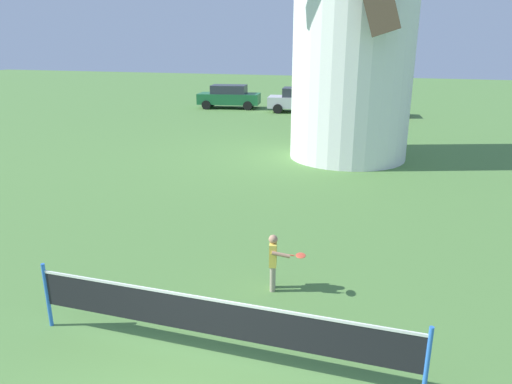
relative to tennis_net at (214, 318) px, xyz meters
name	(u,v)px	position (x,y,z in m)	size (l,w,h in m)	color
tennis_net	(214,318)	(0.00, 0.00, 0.00)	(5.76, 0.06, 1.10)	blue
player_far	(274,259)	(0.29, 2.19, -0.07)	(0.72, 0.36, 1.09)	#9E937F
parked_car_green	(229,96)	(-9.16, 25.27, 0.12)	(4.38, 2.40, 1.56)	#1E6638
parked_car_silver	(302,100)	(-4.02, 24.83, 0.12)	(4.44, 2.35, 1.56)	silver
parked_car_red	(368,102)	(0.20, 24.57, 0.12)	(4.30, 2.27, 1.56)	red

